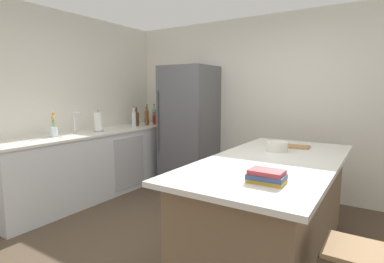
{
  "coord_description": "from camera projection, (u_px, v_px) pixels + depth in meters",
  "views": [
    {
      "loc": [
        1.4,
        -2.14,
        1.51
      ],
      "look_at": [
        -0.65,
        1.04,
        1.0
      ],
      "focal_mm": 28.13,
      "sensor_mm": 36.0,
      "label": 1
    }
  ],
  "objects": [
    {
      "name": "hot_sauce_bottle",
      "position": [
        154.0,
        120.0,
        5.26
      ],
      "size": [
        0.05,
        0.05,
        0.22
      ],
      "color": "red",
      "rests_on": "counter_run_left"
    },
    {
      "name": "mixing_bowl",
      "position": [
        277.0,
        146.0,
        3.05
      ],
      "size": [
        0.22,
        0.22,
        0.1
      ],
      "color": "silver",
      "rests_on": "kitchen_island"
    },
    {
      "name": "kitchen_island",
      "position": [
        272.0,
        206.0,
        2.77
      ],
      "size": [
        1.08,
        2.3,
        0.9
      ],
      "color": "#7A6047",
      "rests_on": "ground_plane"
    },
    {
      "name": "vinegar_bottle",
      "position": [
        146.0,
        118.0,
        5.08
      ],
      "size": [
        0.05,
        0.05,
        0.31
      ],
      "color": "#994C23",
      "rests_on": "counter_run_left"
    },
    {
      "name": "paper_towel_roll",
      "position": [
        98.0,
        122.0,
        4.3
      ],
      "size": [
        0.14,
        0.14,
        0.31
      ],
      "color": "gray",
      "rests_on": "counter_run_left"
    },
    {
      "name": "whiskey_bottle",
      "position": [
        137.0,
        118.0,
        5.09
      ],
      "size": [
        0.08,
        0.08,
        0.3
      ],
      "color": "brown",
      "rests_on": "counter_run_left"
    },
    {
      "name": "flower_vase",
      "position": [
        54.0,
        130.0,
        3.8
      ],
      "size": [
        0.09,
        0.09,
        0.31
      ],
      "color": "silver",
      "rests_on": "counter_run_left"
    },
    {
      "name": "gin_bottle",
      "position": [
        154.0,
        116.0,
        5.38
      ],
      "size": [
        0.07,
        0.07,
        0.34
      ],
      "color": "#8CB79E",
      "rests_on": "counter_run_left"
    },
    {
      "name": "cookbook_stack",
      "position": [
        266.0,
        176.0,
        2.0
      ],
      "size": [
        0.25,
        0.18,
        0.09
      ],
      "color": "gold",
      "rests_on": "kitchen_island"
    },
    {
      "name": "wall_rear",
      "position": [
        273.0,
        105.0,
        4.44
      ],
      "size": [
        6.0,
        0.1,
        2.6
      ],
      "primitive_type": "cube",
      "color": "silver",
      "rests_on": "ground_plane"
    },
    {
      "name": "counter_run_left",
      "position": [
        96.0,
        163.0,
        4.36
      ],
      "size": [
        0.67,
        2.86,
        0.93
      ],
      "color": "silver",
      "rests_on": "ground_plane"
    },
    {
      "name": "soda_bottle",
      "position": [
        134.0,
        119.0,
        4.86
      ],
      "size": [
        0.07,
        0.07,
        0.33
      ],
      "color": "silver",
      "rests_on": "counter_run_left"
    },
    {
      "name": "ground_plane",
      "position": [
        190.0,
        258.0,
        2.74
      ],
      "size": [
        7.2,
        7.2,
        0.0
      ],
      "primitive_type": "plane",
      "color": "#4C3D2D"
    },
    {
      "name": "cutting_board",
      "position": [
        293.0,
        146.0,
        3.29
      ],
      "size": [
        0.36,
        0.22,
        0.02
      ],
      "color": "#9E7042",
      "rests_on": "kitchen_island"
    },
    {
      "name": "syrup_bottle",
      "position": [
        137.0,
        120.0,
        4.98
      ],
      "size": [
        0.07,
        0.07,
        0.27
      ],
      "color": "#5B3319",
      "rests_on": "counter_run_left"
    },
    {
      "name": "olive_oil_bottle",
      "position": [
        147.0,
        117.0,
        5.21
      ],
      "size": [
        0.05,
        0.05,
        0.35
      ],
      "color": "olive",
      "rests_on": "counter_run_left"
    },
    {
      "name": "sink_faucet",
      "position": [
        75.0,
        122.0,
        4.07
      ],
      "size": [
        0.15,
        0.05,
        0.3
      ],
      "color": "silver",
      "rests_on": "counter_run_left"
    },
    {
      "name": "refrigerator",
      "position": [
        189.0,
        127.0,
        4.81
      ],
      "size": [
        0.77,
        0.73,
        1.9
      ],
      "color": "#56565B",
      "rests_on": "ground_plane"
    },
    {
      "name": "wall_left",
      "position": [
        31.0,
        107.0,
        3.88
      ],
      "size": [
        0.1,
        6.0,
        2.6
      ],
      "primitive_type": "cube",
      "color": "silver",
      "rests_on": "ground_plane"
    }
  ]
}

